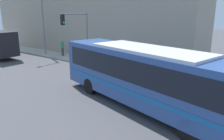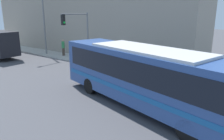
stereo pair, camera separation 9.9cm
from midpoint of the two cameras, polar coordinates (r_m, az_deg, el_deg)
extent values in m
plane|color=#47474C|center=(12.30, 14.86, -9.50)|extent=(120.00, 120.00, 0.00)
cube|color=#B7B2A8|center=(29.41, -18.71, 4.56)|extent=(2.51, 70.00, 0.15)
cube|color=#9E9384|center=(28.37, -6.97, 15.61)|extent=(6.00, 29.17, 10.72)
cube|color=#2D4C8C|center=(11.47, 9.26, -1.61)|extent=(5.27, 12.04, 2.68)
cube|color=black|center=(11.34, 9.36, 0.73)|extent=(5.09, 11.13, 1.11)
cube|color=#19599E|center=(11.65, 9.14, -4.38)|extent=(5.20, 11.59, 0.24)
cube|color=silver|center=(11.16, 9.55, 5.25)|extent=(3.81, 6.84, 0.16)
cylinder|color=black|center=(15.08, 1.57, -2.39)|extent=(0.51, 1.02, 0.98)
cylinder|color=black|center=(13.78, -5.60, -4.16)|extent=(0.51, 1.02, 0.98)
cylinder|color=black|center=(11.18, 25.69, -10.33)|extent=(0.51, 1.02, 0.98)
cylinder|color=black|center=(9.35, 19.47, -14.71)|extent=(0.51, 1.02, 0.98)
cylinder|color=#999999|center=(18.85, 5.29, 1.01)|extent=(0.25, 0.25, 0.62)
sphere|color=#999999|center=(18.77, 5.32, 2.15)|extent=(0.23, 0.23, 0.23)
cylinder|color=#999999|center=(18.78, 5.64, 1.04)|extent=(0.11, 0.15, 0.11)
cylinder|color=slate|center=(21.73, -6.21, 8.42)|extent=(0.16, 0.16, 4.78)
cylinder|color=slate|center=(20.46, -9.54, 14.20)|extent=(3.20, 0.11, 0.11)
cube|color=black|center=(19.52, -12.52, 12.70)|extent=(0.30, 0.24, 0.90)
sphere|color=#19D83F|center=(19.43, -12.21, 12.05)|extent=(0.18, 0.18, 0.18)
cylinder|color=slate|center=(21.25, -4.35, 3.22)|extent=(0.06, 0.06, 1.06)
cylinder|color=#4C4C51|center=(21.13, -4.39, 4.91)|extent=(0.14, 0.14, 0.22)
cylinder|color=slate|center=(26.88, -17.20, 11.78)|extent=(0.18, 0.18, 7.30)
cylinder|color=#47382D|center=(25.57, -12.46, 4.70)|extent=(0.28, 0.28, 0.87)
cylinder|color=#338C4C|center=(25.44, -12.56, 6.46)|extent=(0.34, 0.34, 0.73)
sphere|color=tan|center=(25.38, -12.62, 7.53)|extent=(0.24, 0.24, 0.24)
camera|label=1|loc=(0.05, -89.80, 0.05)|focal=35.00mm
camera|label=2|loc=(0.05, 90.20, -0.05)|focal=35.00mm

